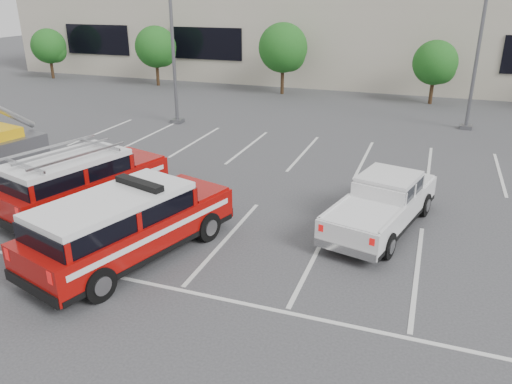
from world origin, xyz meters
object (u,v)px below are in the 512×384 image
Objects in this scene: tree_left at (157,48)px; ladder_suv at (81,185)px; light_pole_mid at (482,26)px; tree_far_left at (50,47)px; tree_mid_right at (436,64)px; light_pole_left at (172,24)px; convention_building at (379,18)px; white_pickup at (382,208)px; tree_mid_left at (284,50)px; fire_chief_suv at (129,229)px.

ladder_suv is (9.61, -21.66, -1.90)m from tree_left.
ladder_suv is at bearing -128.23° from light_pole_mid.
tree_left is at bearing 0.00° from tree_far_left.
light_pole_left reaches higher than tree_mid_right.
convention_building is 10.13× the size of ladder_suv.
tree_far_left is 19.85m from light_pole_left.
light_pole_left is (6.91, -10.05, 2.41)m from tree_left.
tree_far_left is 32.59m from light_pole_mid.
white_pickup is 9.68m from ladder_suv.
fire_chief_suv is at bearing -83.12° from tree_mid_left.
tree_mid_right is at bearing 37.50° from light_pole_left.
convention_building is 34.00m from fire_chief_suv.
light_pole_left is at bearing -142.50° from tree_mid_right.
convention_building is 13.58× the size of tree_left.
tree_mid_right is 19.79m from white_pickup.
tree_mid_left reaches higher than tree_far_left.
tree_mid_left is 0.82× the size of ladder_suv.
light_pole_left reaches higher than tree_left.
tree_left is 22.86m from light_pole_mid.
convention_building reaches higher than white_pickup.
tree_left is at bearing 124.52° from light_pole_left.
convention_building is at bearing 96.51° from ladder_suv.
tree_mid_left reaches higher than fire_chief_suv.
light_pole_left is 1.62× the size of fire_chief_suv.
light_pole_left is at bearing -165.07° from light_pole_mid.
tree_mid_left reaches higher than tree_left.
tree_mid_left is at bearing 0.00° from tree_far_left.
tree_left is at bearing 134.98° from fire_chief_suv.
tree_left is (10.00, 0.00, 0.27)m from tree_far_left.
tree_mid_left is 0.47× the size of light_pole_left.
tree_left is 12.43m from light_pole_left.
tree_mid_left is 13.53m from light_pole_mid.
fire_chief_suv is at bearing -93.75° from convention_building.
white_pickup is (-0.92, -19.68, -1.86)m from tree_mid_right.
tree_mid_right is (20.00, -0.00, -0.27)m from tree_left.
tree_mid_left is at bearing -117.40° from convention_building.
convention_building is 5.86× the size of light_pole_left.
light_pole_mid reaches higher than tree_mid_right.
convention_building reaches higher than light_pole_left.
tree_mid_right is 16.72m from light_pole_left.
tree_mid_left is 10.73m from light_pole_left.
ladder_suv is at bearing -154.25° from white_pickup.
tree_left is 10.00m from tree_mid_left.
tree_far_left is 30.00m from tree_mid_right.
white_pickup is (-2.83, -13.63, -4.54)m from light_pole_mid.
convention_building is 30.04m from white_pickup.
tree_mid_right is 24.08m from ladder_suv.
ladder_suv reaches higher than fire_chief_suv.
light_pole_left is at bearing 119.47° from ladder_suv.
tree_far_left is at bearing -180.00° from tree_mid_left.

